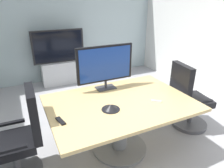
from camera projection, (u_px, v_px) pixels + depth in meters
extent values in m
plane|color=#99999E|center=(117.00, 157.00, 2.79)|extent=(7.56, 7.56, 0.00)
cube|color=#9EB2B7|center=(56.00, 24.00, 4.97)|extent=(5.30, 0.10, 2.79)
cube|color=tan|center=(120.00, 103.00, 2.67)|extent=(1.83, 1.28, 0.04)
cylinder|color=slate|center=(120.00, 127.00, 2.82)|extent=(0.20, 0.20, 0.71)
cylinder|color=slate|center=(120.00, 147.00, 2.95)|extent=(0.76, 0.76, 0.03)
cylinder|color=#4C4C51|center=(16.00, 159.00, 2.43)|extent=(0.07, 0.07, 0.36)
cube|color=black|center=(13.00, 144.00, 2.34)|extent=(0.49, 0.49, 0.10)
cube|color=black|center=(33.00, 114.00, 2.31)|extent=(0.10, 0.46, 0.60)
cube|color=black|center=(12.00, 123.00, 2.52)|extent=(0.28, 0.06, 0.03)
cube|color=black|center=(13.00, 149.00, 2.08)|extent=(0.28, 0.06, 0.03)
cylinder|color=#4C4C51|center=(189.00, 123.00, 3.48)|extent=(0.56, 0.56, 0.06)
cylinder|color=#4C4C51|center=(191.00, 113.00, 3.39)|extent=(0.07, 0.07, 0.36)
cube|color=black|center=(193.00, 101.00, 3.31)|extent=(0.55, 0.55, 0.10)
cube|color=black|center=(181.00, 84.00, 3.11)|extent=(0.16, 0.46, 0.60)
cube|color=black|center=(204.00, 102.00, 3.03)|extent=(0.28, 0.09, 0.03)
cube|color=black|center=(183.00, 88.00, 3.49)|extent=(0.28, 0.09, 0.03)
cube|color=#333338|center=(106.00, 88.00, 3.05)|extent=(0.28, 0.18, 0.02)
cylinder|color=#333338|center=(106.00, 84.00, 3.02)|extent=(0.04, 0.04, 0.10)
cube|color=black|center=(105.00, 64.00, 2.91)|extent=(0.84, 0.04, 0.52)
cube|color=navy|center=(106.00, 64.00, 2.89)|extent=(0.77, 0.01, 0.47)
cube|color=#B7BABC|center=(61.00, 72.00, 5.09)|extent=(0.90, 0.36, 0.55)
cube|color=black|center=(58.00, 46.00, 4.81)|extent=(1.20, 0.06, 0.76)
cube|color=black|center=(59.00, 47.00, 4.79)|extent=(1.12, 0.01, 0.69)
cone|color=black|center=(111.00, 107.00, 2.46)|extent=(0.19, 0.19, 0.07)
cylinder|color=black|center=(111.00, 109.00, 2.47)|extent=(0.22, 0.22, 0.01)
cube|color=black|center=(61.00, 121.00, 2.23)|extent=(0.08, 0.18, 0.02)
cube|color=silver|center=(156.00, 101.00, 2.65)|extent=(0.11, 0.10, 0.02)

